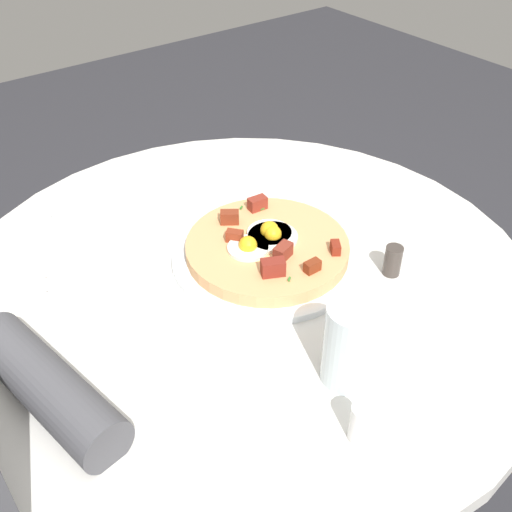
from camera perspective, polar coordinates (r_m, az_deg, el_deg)
dining_table at (r=1.08m, az=-0.99°, el=-8.86°), size 0.94×0.94×0.75m
pizza_plate at (r=0.99m, az=1.08°, el=0.02°), size 0.31×0.31×0.01m
breakfast_pizza at (r=0.97m, az=1.07°, el=0.93°), size 0.27×0.27×0.05m
bread_plate at (r=1.15m, az=-14.94°, el=4.80°), size 0.17×0.17×0.01m
napkin at (r=0.99m, az=-14.35°, el=-1.50°), size 0.21×0.19×0.00m
fork at (r=0.97m, az=-14.28°, el=-1.94°), size 0.17×0.07×0.00m
knife at (r=1.00m, az=-14.49°, el=-0.67°), size 0.17×0.07×0.00m
water_glass at (r=0.77m, az=8.93°, el=-8.31°), size 0.07×0.07×0.12m
salt_shaker at (r=0.74m, az=9.99°, el=-15.43°), size 0.03×0.03×0.05m
pepper_shaker at (r=0.97m, az=12.93°, el=-0.43°), size 0.03×0.03×0.05m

